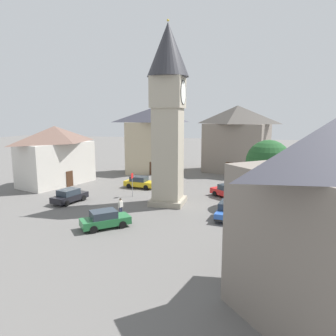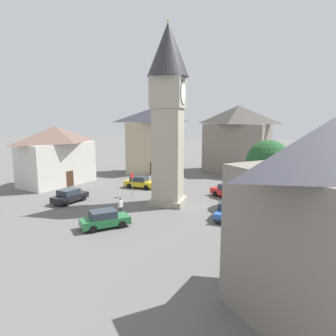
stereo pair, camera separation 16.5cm
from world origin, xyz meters
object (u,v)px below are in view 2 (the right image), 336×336
car_blue_kerb (105,219)px  pedestrian (120,205)px  car_silver_kerb (140,182)px  car_white_side (70,196)px  road_sign (132,181)px  car_red_corner (228,191)px  building_hall_far (237,139)px  building_shop_left (56,155)px  car_black_far (228,210)px  clock_tower (168,101)px  building_corner_back (152,140)px  tree (268,162)px

car_blue_kerb → pedestrian: (3.45, 0.07, 0.25)m
car_silver_kerb → car_white_side: (-8.68, 5.02, 0.00)m
pedestrian → road_sign: size_ratio=0.60×
car_red_corner → building_hall_far: building_hall_far is taller
car_white_side → building_hall_far: building_hall_far is taller
building_shop_left → car_black_far: bearing=-109.7°
car_silver_kerb → building_shop_left: size_ratio=0.38×
clock_tower → car_red_corner: clock_tower is taller
car_blue_kerb → building_hall_far: 31.87m
building_hall_far → car_blue_kerb: bearing=162.6°
car_red_corner → car_silver_kerb: bearing=80.2°
car_black_far → car_silver_kerb: bearing=52.0°
car_blue_kerb → car_white_side: same height
building_hall_far → car_white_side: bearing=145.1°
clock_tower → building_corner_back: clock_tower is taller
clock_tower → car_blue_kerb: (-8.49, 3.27, -10.22)m
pedestrian → road_sign: 7.09m
car_white_side → road_sign: size_ratio=1.58×
building_shop_left → car_silver_kerb: bearing=-85.7°
car_silver_kerb → car_white_side: size_ratio=0.97×
car_white_side → car_silver_kerb: bearing=-30.0°
car_blue_kerb → clock_tower: bearing=-21.1°
car_silver_kerb → road_sign: road_sign is taller
tree → car_red_corner: bearing=58.0°
building_hall_far → building_corner_back: bearing=104.6°
building_corner_back → clock_tower: bearing=-156.8°
clock_tower → road_sign: clock_tower is taller
pedestrian → building_hall_far: (26.60, -9.49, 4.66)m
car_black_far → pedestrian: (-1.82, 9.98, 0.25)m
pedestrian → building_corner_back: building_corner_back is taller
clock_tower → road_sign: (1.83, 4.84, -9.08)m
car_blue_kerb → car_white_side: bearing=50.1°
clock_tower → building_hall_far: (21.56, -6.15, -5.31)m
car_black_far → road_sign: bearing=66.3°
car_white_side → pedestrian: 7.70m
road_sign → clock_tower: bearing=-110.7°
clock_tower → tree: (1.69, -10.24, -6.26)m
clock_tower → car_blue_kerb: 13.68m
car_white_side → pedestrian: pedestrian is taller
car_red_corner → car_white_side: (-6.68, 16.63, 0.00)m
car_red_corner → road_sign: bearing=102.7°
tree → building_hall_far: size_ratio=0.59×
car_silver_kerb → building_corner_back: size_ratio=0.40×
clock_tower → pedestrian: clock_tower is taller
car_silver_kerb → road_sign: size_ratio=1.53×
clock_tower → car_blue_kerb: bearing=158.9°
car_white_side → building_corner_back: size_ratio=0.41×
car_silver_kerb → car_red_corner: (-2.01, -11.62, 0.00)m
car_blue_kerb → building_shop_left: bearing=45.5°
car_black_far → building_corner_back: (21.16, 14.35, 4.65)m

